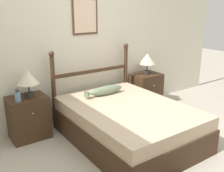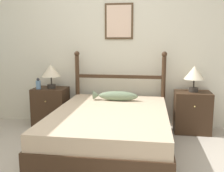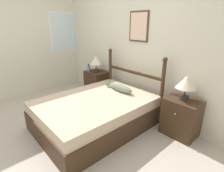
# 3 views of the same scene
# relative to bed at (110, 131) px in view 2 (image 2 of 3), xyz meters

# --- Properties ---
(wall_back) EXTENTS (6.40, 0.08, 2.55)m
(wall_back) POSITION_rel_bed_xyz_m (-0.23, 1.10, 1.03)
(wall_back) COLOR beige
(wall_back) RESTS_ON ground_plane
(bed) EXTENTS (1.40, 1.91, 0.50)m
(bed) POSITION_rel_bed_xyz_m (0.00, 0.00, 0.00)
(bed) COLOR #3D2819
(bed) RESTS_ON ground_plane
(headboard) EXTENTS (1.42, 0.08, 1.19)m
(headboard) POSITION_rel_bed_xyz_m (0.00, 0.92, 0.41)
(headboard) COLOR #3D2819
(headboard) RESTS_ON ground_plane
(nightstand_left) EXTENTS (0.52, 0.42, 0.61)m
(nightstand_left) POSITION_rel_bed_xyz_m (-1.10, 0.84, 0.05)
(nightstand_left) COLOR #3D2819
(nightstand_left) RESTS_ON ground_plane
(nightstand_right) EXTENTS (0.52, 0.42, 0.61)m
(nightstand_right) POSITION_rel_bed_xyz_m (1.10, 0.84, 0.05)
(nightstand_right) COLOR #3D2819
(nightstand_right) RESTS_ON ground_plane
(table_lamp_left) EXTENTS (0.29, 0.29, 0.38)m
(table_lamp_left) POSITION_rel_bed_xyz_m (-1.06, 0.82, 0.63)
(table_lamp_left) COLOR #2D2823
(table_lamp_left) RESTS_ON nightstand_left
(table_lamp_right) EXTENTS (0.29, 0.29, 0.38)m
(table_lamp_right) POSITION_rel_bed_xyz_m (1.10, 0.84, 0.63)
(table_lamp_right) COLOR #2D2823
(table_lamp_right) RESTS_ON nightstand_right
(bottle) EXTENTS (0.07, 0.07, 0.17)m
(bottle) POSITION_rel_bed_xyz_m (-1.24, 0.73, 0.43)
(bottle) COLOR #668CB2
(bottle) RESTS_ON nightstand_left
(fish_pillow) EXTENTS (0.64, 0.14, 0.14)m
(fish_pillow) POSITION_rel_bed_xyz_m (-0.01, 0.56, 0.32)
(fish_pillow) COLOR gray
(fish_pillow) RESTS_ON bed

